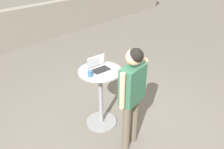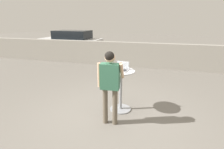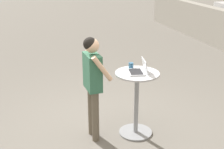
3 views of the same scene
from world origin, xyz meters
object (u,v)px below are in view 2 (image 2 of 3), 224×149
object	(u,v)px
cafe_table	(121,87)
standing_person	(110,80)
laptop	(122,69)
parked_car_near_street	(71,41)
coffee_mug	(112,68)

from	to	relation	value
cafe_table	standing_person	bearing A→B (deg)	-96.44
standing_person	laptop	bearing A→B (deg)	83.13
cafe_table	standing_person	xyz separation A→B (m)	(-0.08, -0.67, 0.40)
standing_person	parked_car_near_street	distance (m)	9.30
laptop	coffee_mug	size ratio (longest dim) A/B	3.36
cafe_table	coffee_mug	distance (m)	0.52
standing_person	parked_car_near_street	world-z (taller)	standing_person
cafe_table	standing_person	world-z (taller)	standing_person
coffee_mug	cafe_table	bearing A→B (deg)	5.27
cafe_table	standing_person	size ratio (longest dim) A/B	0.64
parked_car_near_street	cafe_table	bearing A→B (deg)	-53.50
cafe_table	coffee_mug	bearing A→B (deg)	-174.73
standing_person	cafe_table	bearing A→B (deg)	83.56
laptop	coffee_mug	distance (m)	0.24
cafe_table	standing_person	distance (m)	0.79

